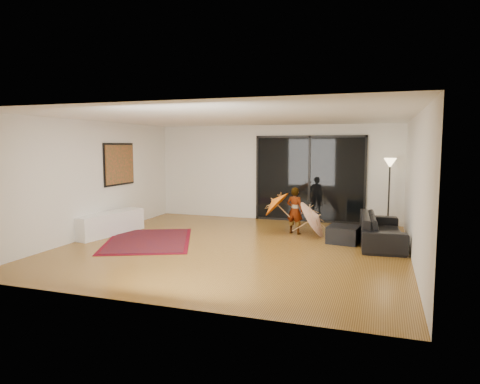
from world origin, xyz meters
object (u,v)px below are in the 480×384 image
at_px(media_console, 109,223).
at_px(child, 295,211).
at_px(sofa, 381,229).
at_px(ottoman, 344,234).

distance_m(media_console, child, 4.47).
bearing_deg(child, sofa, 178.05).
bearing_deg(child, ottoman, 165.01).
height_order(media_console, child, child).
relative_size(sofa, ottoman, 3.41).
xyz_separation_m(sofa, child, (-2.00, 0.49, 0.24)).
distance_m(media_console, sofa, 6.28).
bearing_deg(sofa, ottoman, 94.89).
height_order(media_console, sofa, sofa).
height_order(ottoman, child, child).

